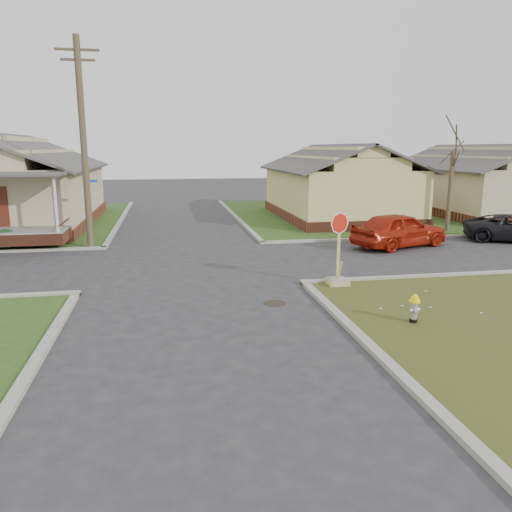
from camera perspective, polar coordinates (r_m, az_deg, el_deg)
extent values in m
plane|color=#29292B|center=(14.74, -6.69, -5.28)|extent=(120.00, 120.00, 0.00)
cube|color=#264518|center=(39.56, 25.15, 4.72)|extent=(37.00, 19.00, 0.05)
cylinder|color=black|center=(14.55, 2.16, -5.41)|extent=(0.64, 0.64, 0.01)
cube|color=brown|center=(32.63, -26.56, 3.71)|extent=(9.70, 13.20, 0.60)
cube|color=tan|center=(32.46, -26.85, 6.68)|extent=(9.50, 13.00, 2.80)
cube|color=brown|center=(32.65, 9.21, 4.85)|extent=(7.20, 11.20, 0.60)
cube|color=#DDD282|center=(32.48, 9.31, 7.65)|extent=(7.00, 11.00, 2.60)
cube|color=brown|center=(37.17, 23.98, 4.84)|extent=(7.20, 11.20, 0.60)
cube|color=#C4B48E|center=(37.03, 24.19, 7.30)|extent=(7.00, 11.00, 2.60)
cylinder|color=#3C3122|center=(23.19, -19.08, 11.80)|extent=(0.28, 0.28, 9.00)
cube|color=#3C3122|center=(23.53, -19.79, 21.32)|extent=(1.80, 0.10, 0.10)
cube|color=#3C3122|center=(23.46, -19.71, 20.36)|extent=(1.40, 0.10, 0.10)
cylinder|color=#3C3122|center=(28.48, 21.28, 6.86)|extent=(0.22, 0.22, 4.20)
cylinder|color=black|center=(13.49, 17.54, -7.03)|extent=(0.20, 0.20, 0.09)
cylinder|color=#B9B8BD|center=(13.41, 17.61, -5.97)|extent=(0.18, 0.18, 0.43)
sphere|color=#B9B8BD|center=(13.34, 17.67, -5.10)|extent=(0.18, 0.18, 0.18)
cylinder|color=#F7EA0D|center=(13.33, 17.68, -4.95)|extent=(0.28, 0.28, 0.06)
cylinder|color=#F7EA0D|center=(13.32, 17.70, -4.68)|extent=(0.20, 0.20, 0.09)
sphere|color=#F7EA0D|center=(13.30, 17.71, -4.45)|extent=(0.14, 0.14, 0.14)
cube|color=tan|center=(16.54, 9.28, -2.94)|extent=(0.66, 0.66, 0.16)
cube|color=gray|center=(16.51, 9.29, -2.60)|extent=(0.53, 0.53, 0.04)
cube|color=tan|center=(16.28, 9.41, 0.97)|extent=(0.10, 0.05, 2.24)
cylinder|color=red|center=(16.10, 9.57, 3.73)|extent=(0.60, 0.26, 0.64)
cylinder|color=silver|center=(16.11, 9.55, 3.74)|extent=(0.68, 0.30, 0.73)
imported|color=#9E1C0B|center=(23.50, 16.05, 2.90)|extent=(5.01, 3.32, 1.59)
ellipsoid|color=#163D1D|center=(24.38, -26.75, 1.76)|extent=(1.26, 1.03, 0.96)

